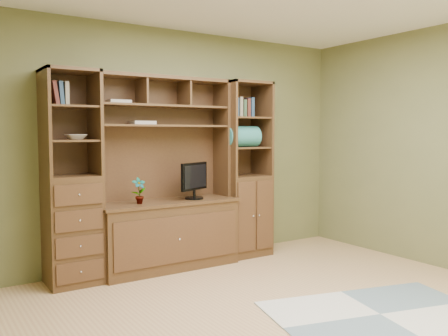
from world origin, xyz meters
TOP-DOWN VIEW (x-y plane):
  - room at (0.00, 0.00)m, footprint 4.60×4.10m
  - center_hutch at (-0.23, 1.73)m, footprint 1.54×0.53m
  - left_tower at (-1.23, 1.77)m, footprint 0.50×0.45m
  - right_tower at (0.80, 1.77)m, footprint 0.55×0.45m
  - rug at (0.59, -0.39)m, footprint 1.94×1.53m
  - monitor at (0.07, 1.70)m, footprint 0.49×0.38m
  - orchid at (-0.57, 1.70)m, footprint 0.14×0.10m
  - magazines at (-0.47, 1.82)m, footprint 0.24×0.17m
  - bowl at (-1.18, 1.77)m, footprint 0.21×0.21m
  - blanket_teal at (0.72, 1.73)m, footprint 0.42×0.24m
  - blanket_red at (0.91, 1.85)m, footprint 0.33×0.18m

SIDE VIEW (x-z plane):
  - rug at x=0.59m, z-range 0.00..0.01m
  - orchid at x=-0.57m, z-range 0.73..1.00m
  - monitor at x=0.07m, z-range 0.73..1.28m
  - center_hutch at x=-0.23m, z-range 0.00..2.05m
  - left_tower at x=-1.23m, z-range 0.00..2.05m
  - right_tower at x=0.80m, z-range 0.00..2.05m
  - room at x=0.00m, z-range -0.02..2.62m
  - blanket_red at x=0.91m, z-range 1.29..1.47m
  - blanket_teal at x=0.72m, z-range 1.29..1.53m
  - bowl at x=-1.18m, z-range 1.39..1.44m
  - magazines at x=-0.47m, z-range 1.54..1.58m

